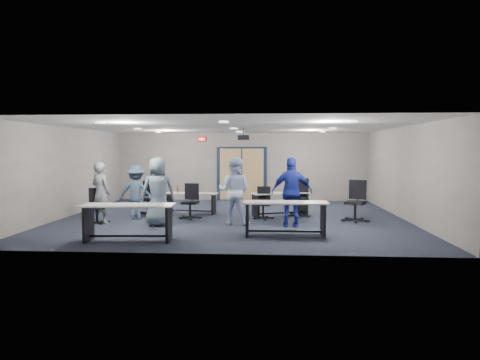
# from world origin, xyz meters

# --- Properties ---
(floor) EXTENTS (10.00, 10.00, 0.00)m
(floor) POSITION_xyz_m (0.00, 0.00, 0.00)
(floor) COLOR black
(floor) RESTS_ON ground
(back_wall) EXTENTS (10.00, 0.04, 2.70)m
(back_wall) POSITION_xyz_m (0.00, 4.50, 1.35)
(back_wall) COLOR slate
(back_wall) RESTS_ON floor
(front_wall) EXTENTS (10.00, 0.04, 2.70)m
(front_wall) POSITION_xyz_m (0.00, -4.50, 1.35)
(front_wall) COLOR slate
(front_wall) RESTS_ON floor
(left_wall) EXTENTS (0.04, 9.00, 2.70)m
(left_wall) POSITION_xyz_m (-5.00, 0.00, 1.35)
(left_wall) COLOR slate
(left_wall) RESTS_ON floor
(right_wall) EXTENTS (0.04, 9.00, 2.70)m
(right_wall) POSITION_xyz_m (5.00, 0.00, 1.35)
(right_wall) COLOR slate
(right_wall) RESTS_ON floor
(ceiling) EXTENTS (10.00, 9.00, 0.04)m
(ceiling) POSITION_xyz_m (0.00, 0.00, 2.70)
(ceiling) COLOR white
(ceiling) RESTS_ON back_wall
(double_door) EXTENTS (2.00, 0.07, 2.20)m
(double_door) POSITION_xyz_m (0.00, 4.46, 1.05)
(double_door) COLOR #101D30
(double_door) RESTS_ON back_wall
(exit_sign) EXTENTS (0.32, 0.07, 0.18)m
(exit_sign) POSITION_xyz_m (-1.60, 4.44, 2.45)
(exit_sign) COLOR black
(exit_sign) RESTS_ON back_wall
(ceiling_projector) EXTENTS (0.35, 0.32, 0.37)m
(ceiling_projector) POSITION_xyz_m (0.30, 0.50, 2.40)
(ceiling_projector) COLOR black
(ceiling_projector) RESTS_ON ceiling
(ceiling_can_lights) EXTENTS (6.24, 5.74, 0.02)m
(ceiling_can_lights) POSITION_xyz_m (0.00, 0.25, 2.67)
(ceiling_can_lights) COLOR white
(ceiling_can_lights) RESTS_ON ceiling
(table_front_left) EXTENTS (2.05, 0.79, 0.82)m
(table_front_left) POSITION_xyz_m (-2.03, -3.43, 0.56)
(table_front_left) COLOR #A9A6A0
(table_front_left) RESTS_ON floor
(table_front_right) EXTENTS (2.00, 0.68, 0.81)m
(table_front_right) POSITION_xyz_m (1.45, -2.64, 0.55)
(table_front_right) COLOR #A9A6A0
(table_front_right) RESTS_ON floor
(table_back_left) EXTENTS (1.68, 0.71, 0.91)m
(table_back_left) POSITION_xyz_m (-1.38, 0.75, 0.46)
(table_back_left) COLOR #A9A6A0
(table_back_left) RESTS_ON floor
(table_back_right) EXTENTS (1.88, 1.22, 0.84)m
(table_back_right) POSITION_xyz_m (1.43, 0.38, 0.50)
(table_back_right) COLOR #A9A6A0
(table_back_right) RESTS_ON floor
(chair_back_a) EXTENTS (0.66, 0.66, 1.04)m
(chair_back_a) POSITION_xyz_m (-2.70, 0.47, 0.52)
(chair_back_a) COLOR black
(chair_back_a) RESTS_ON floor
(chair_back_b) EXTENTS (0.69, 0.69, 1.03)m
(chair_back_b) POSITION_xyz_m (-1.24, -0.24, 0.51)
(chair_back_b) COLOR black
(chair_back_b) RESTS_ON floor
(chair_back_c) EXTENTS (0.64, 0.64, 0.94)m
(chair_back_c) POSITION_xyz_m (0.91, -0.19, 0.47)
(chair_back_c) COLOR black
(chair_back_c) RESTS_ON floor
(chair_back_d) EXTENTS (0.97, 0.97, 1.16)m
(chair_back_d) POSITION_xyz_m (1.96, 0.33, 0.58)
(chair_back_d) COLOR black
(chair_back_d) RESTS_ON floor
(chair_loose_left) EXTENTS (0.80, 0.80, 0.97)m
(chair_loose_left) POSITION_xyz_m (-3.63, -1.28, 0.49)
(chair_loose_left) COLOR black
(chair_loose_left) RESTS_ON floor
(chair_loose_right) EXTENTS (0.98, 0.98, 1.17)m
(chair_loose_right) POSITION_xyz_m (3.51, -0.46, 0.58)
(chair_loose_right) COLOR black
(chair_loose_right) RESTS_ON floor
(person_gray) EXTENTS (0.73, 0.63, 1.69)m
(person_gray) POSITION_xyz_m (-3.53, -1.22, 0.85)
(person_gray) COLOR gray
(person_gray) RESTS_ON floor
(person_plaid) EXTENTS (1.04, 0.86, 1.83)m
(person_plaid) POSITION_xyz_m (-1.86, -1.49, 0.92)
(person_plaid) COLOR slate
(person_plaid) RESTS_ON floor
(person_lightblue) EXTENTS (0.99, 0.83, 1.82)m
(person_lightblue) POSITION_xyz_m (0.14, -1.17, 0.91)
(person_lightblue) COLOR #B5CCF0
(person_lightblue) RESTS_ON floor
(person_navy) EXTENTS (1.09, 0.48, 1.83)m
(person_navy) POSITION_xyz_m (1.68, -1.43, 0.92)
(person_navy) COLOR navy
(person_navy) RESTS_ON floor
(person_back) EXTENTS (1.04, 0.63, 1.58)m
(person_back) POSITION_xyz_m (-2.79, -0.46, 0.79)
(person_back) COLOR #364B62
(person_back) RESTS_ON floor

